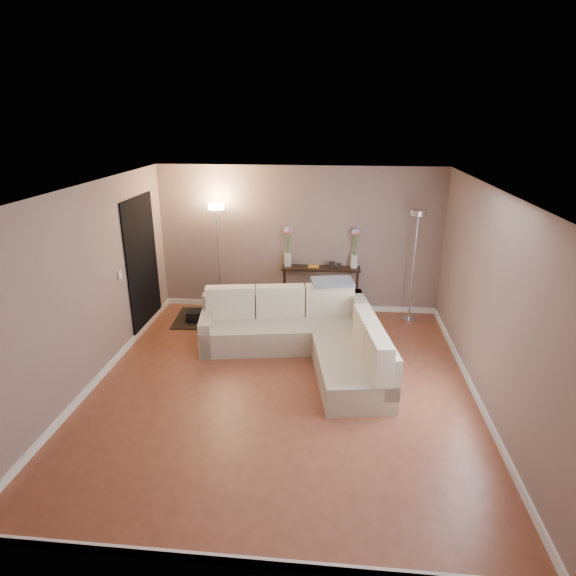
# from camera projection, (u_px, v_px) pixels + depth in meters

# --- Properties ---
(floor) EXTENTS (5.00, 5.50, 0.01)m
(floor) POSITION_uv_depth(u_px,v_px,m) (282.00, 386.00, 6.41)
(floor) COLOR brown
(floor) RESTS_ON ground
(ceiling) EXTENTS (5.00, 5.50, 0.01)m
(ceiling) POSITION_uv_depth(u_px,v_px,m) (281.00, 189.00, 5.52)
(ceiling) COLOR white
(ceiling) RESTS_ON ground
(wall_back) EXTENTS (5.00, 0.02, 2.60)m
(wall_back) POSITION_uv_depth(u_px,v_px,m) (299.00, 240.00, 8.55)
(wall_back) COLOR gray
(wall_back) RESTS_ON ground
(wall_front) EXTENTS (5.00, 0.02, 2.60)m
(wall_front) POSITION_uv_depth(u_px,v_px,m) (238.00, 432.00, 3.39)
(wall_front) COLOR gray
(wall_front) RESTS_ON ground
(wall_left) EXTENTS (0.02, 5.50, 2.60)m
(wall_left) POSITION_uv_depth(u_px,v_px,m) (89.00, 288.00, 6.20)
(wall_left) COLOR gray
(wall_left) RESTS_ON ground
(wall_right) EXTENTS (0.02, 5.50, 2.60)m
(wall_right) POSITION_uv_depth(u_px,v_px,m) (490.00, 302.00, 5.73)
(wall_right) COLOR gray
(wall_right) RESTS_ON ground
(baseboard_back) EXTENTS (5.00, 0.03, 0.10)m
(baseboard_back) POSITION_uv_depth(u_px,v_px,m) (298.00, 306.00, 8.95)
(baseboard_back) COLOR white
(baseboard_back) RESTS_ON ground
(baseboard_front) EXTENTS (5.00, 0.03, 0.10)m
(baseboard_front) POSITION_uv_depth(u_px,v_px,m) (244.00, 562.00, 3.83)
(baseboard_front) COLOR white
(baseboard_front) RESTS_ON ground
(baseboard_left) EXTENTS (0.03, 5.50, 0.10)m
(baseboard_left) POSITION_uv_depth(u_px,v_px,m) (103.00, 373.00, 6.62)
(baseboard_left) COLOR white
(baseboard_left) RESTS_ON ground
(baseboard_right) EXTENTS (0.03, 5.50, 0.10)m
(baseboard_right) POSITION_uv_depth(u_px,v_px,m) (474.00, 393.00, 6.16)
(baseboard_right) COLOR white
(baseboard_right) RESTS_ON ground
(doorway) EXTENTS (0.02, 1.20, 2.20)m
(doorway) POSITION_uv_depth(u_px,v_px,m) (143.00, 264.00, 7.86)
(doorway) COLOR black
(doorway) RESTS_ON ground
(switch_plate) EXTENTS (0.02, 0.08, 0.12)m
(switch_plate) POSITION_uv_depth(u_px,v_px,m) (120.00, 275.00, 7.03)
(switch_plate) COLOR white
(switch_plate) RESTS_ON ground
(sectional_sofa) EXTENTS (2.90, 2.54, 0.90)m
(sectional_sofa) POSITION_uv_depth(u_px,v_px,m) (308.00, 335.00, 7.12)
(sectional_sofa) COLOR beige
(sectional_sofa) RESTS_ON floor
(throw_blanket) EXTENTS (0.71, 0.50, 0.09)m
(throw_blanket) POSITION_uv_depth(u_px,v_px,m) (333.00, 282.00, 7.53)
(throw_blanket) COLOR gray
(throw_blanket) RESTS_ON sectional_sofa
(console_table) EXTENTS (1.39, 0.39, 0.85)m
(console_table) POSITION_uv_depth(u_px,v_px,m) (316.00, 286.00, 8.70)
(console_table) COLOR black
(console_table) RESTS_ON floor
(leaning_mirror) EXTENTS (0.98, 0.06, 0.77)m
(leaning_mirror) POSITION_uv_depth(u_px,v_px,m) (321.00, 244.00, 8.60)
(leaning_mirror) COLOR black
(leaning_mirror) RESTS_ON console_table
(table_decor) EXTENTS (0.59, 0.13, 0.14)m
(table_decor) POSITION_uv_depth(u_px,v_px,m) (320.00, 267.00, 8.52)
(table_decor) COLOR orange
(table_decor) RESTS_ON console_table
(flower_vase_left) EXTENTS (0.16, 0.13, 0.73)m
(flower_vase_left) POSITION_uv_depth(u_px,v_px,m) (288.00, 250.00, 8.51)
(flower_vase_left) COLOR silver
(flower_vase_left) RESTS_ON console_table
(flower_vase_right) EXTENTS (0.16, 0.13, 0.73)m
(flower_vase_right) POSITION_uv_depth(u_px,v_px,m) (355.00, 252.00, 8.41)
(flower_vase_right) COLOR silver
(flower_vase_right) RESTS_ON console_table
(floor_lamp_lit) EXTENTS (0.30, 0.30, 1.96)m
(floor_lamp_lit) POSITION_uv_depth(u_px,v_px,m) (218.00, 237.00, 8.40)
(floor_lamp_lit) COLOR silver
(floor_lamp_lit) RESTS_ON floor
(floor_lamp_unlit) EXTENTS (0.31, 0.31, 1.94)m
(floor_lamp_unlit) POSITION_uv_depth(u_px,v_px,m) (416.00, 244.00, 8.00)
(floor_lamp_unlit) COLOR silver
(floor_lamp_unlit) RESTS_ON floor
(charcoal_rug) EXTENTS (1.36, 1.06, 0.02)m
(charcoal_rug) POSITION_uv_depth(u_px,v_px,m) (212.00, 318.00, 8.52)
(charcoal_rug) COLOR black
(charcoal_rug) RESTS_ON floor
(black_bag) EXTENTS (0.38, 0.29, 0.23)m
(black_bag) POSITION_uv_depth(u_px,v_px,m) (198.00, 317.00, 8.39)
(black_bag) COLOR black
(black_bag) RESTS_ON charcoal_rug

